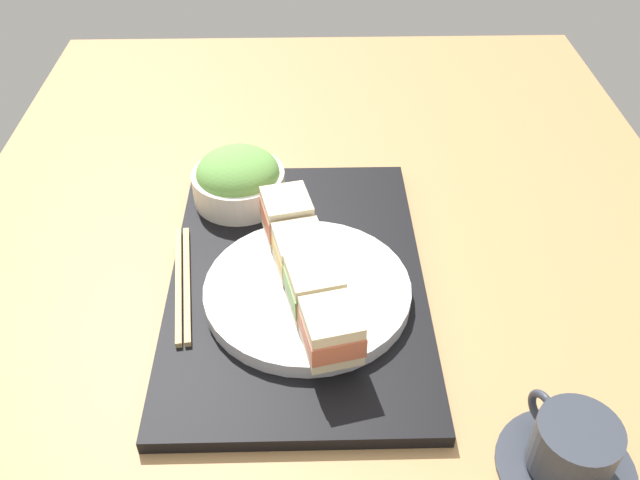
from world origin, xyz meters
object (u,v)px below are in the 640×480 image
object	(u,v)px
sandwich_nearmost	(287,216)
salad_bowl	(238,179)
sandwich_plate	(307,291)
sandwich_inner_near	(300,251)
coffee_cup	(571,451)
sandwich_inner_far	(315,287)
sandwich_farmost	(331,331)
chopsticks_pair	(183,282)

from	to	relation	value
sandwich_nearmost	salad_bowl	bearing A→B (deg)	-145.97
sandwich_nearmost	salad_bowl	world-z (taller)	same
sandwich_plate	salad_bowl	xyz separation A→B (cm)	(-19.17, -9.02, 2.36)
sandwich_plate	sandwich_nearmost	xyz separation A→B (cm)	(-9.29, -2.35, 3.68)
sandwich_inner_near	coffee_cup	bearing A→B (deg)	44.97
sandwich_inner_far	salad_bowl	size ratio (longest dim) A/B	0.60
sandwich_inner_near	salad_bowl	size ratio (longest dim) A/B	0.60
sandwich_nearmost	coffee_cup	bearing A→B (deg)	40.32
sandwich_farmost	salad_bowl	xyz separation A→B (cm)	(-28.46, -11.37, -1.12)
sandwich_plate	salad_bowl	bearing A→B (deg)	-154.80
sandwich_plate	sandwich_inner_far	bearing A→B (deg)	14.20
sandwich_plate	sandwich_inner_far	world-z (taller)	sandwich_inner_far
sandwich_inner_far	sandwich_nearmost	bearing A→B (deg)	-165.80
sandwich_inner_far	salad_bowl	bearing A→B (deg)	-156.24
sandwich_inner_near	sandwich_nearmost	bearing A→B (deg)	-165.80
sandwich_plate	sandwich_nearmost	size ratio (longest dim) A/B	3.17
sandwich_inner_near	coffee_cup	xyz separation A→B (cm)	(24.52, 24.50, -3.08)
sandwich_inner_near	sandwich_inner_far	bearing A→B (deg)	14.20
sandwich_inner_near	coffee_cup	size ratio (longest dim) A/B	0.58
sandwich_inner_near	sandwich_plate	bearing A→B (deg)	14.20
sandwich_inner_far	sandwich_farmost	size ratio (longest dim) A/B	0.99
coffee_cup	sandwich_inner_far	bearing A→B (deg)	-128.63
sandwich_inner_far	sandwich_farmost	bearing A→B (deg)	14.20
sandwich_farmost	sandwich_inner_far	bearing A→B (deg)	-165.80
sandwich_nearmost	chopsticks_pair	xyz separation A→B (cm)	(6.96, -12.24, -4.21)
chopsticks_pair	coffee_cup	size ratio (longest dim) A/B	1.52
sandwich_plate	coffee_cup	size ratio (longest dim) A/B	1.83
sandwich_inner_far	salad_bowl	xyz separation A→B (cm)	(-22.26, -9.80, -1.21)
sandwich_inner_near	sandwich_inner_far	size ratio (longest dim) A/B	1.00
sandwich_inner_far	coffee_cup	world-z (taller)	sandwich_inner_far
coffee_cup	sandwich_nearmost	bearing A→B (deg)	-139.68
sandwich_farmost	coffee_cup	bearing A→B (deg)	60.42
sandwich_plate	chopsticks_pair	distance (cm)	14.78
sandwich_inner_near	sandwich_inner_far	xyz separation A→B (cm)	(6.20, 1.57, 0.22)
sandwich_plate	sandwich_farmost	xyz separation A→B (cm)	(9.29, 2.35, 3.48)
sandwich_nearmost	sandwich_farmost	xyz separation A→B (cm)	(18.59, 4.70, -0.20)
salad_bowl	sandwich_inner_near	bearing A→B (deg)	27.13
chopsticks_pair	coffee_cup	xyz separation A→B (cm)	(23.75, 38.30, 0.80)
sandwich_inner_far	coffee_cup	size ratio (longest dim) A/B	0.58
sandwich_nearmost	coffee_cup	distance (cm)	40.43
sandwich_inner_far	chopsticks_pair	world-z (taller)	sandwich_inner_far
sandwich_inner_near	salad_bowl	bearing A→B (deg)	-152.87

